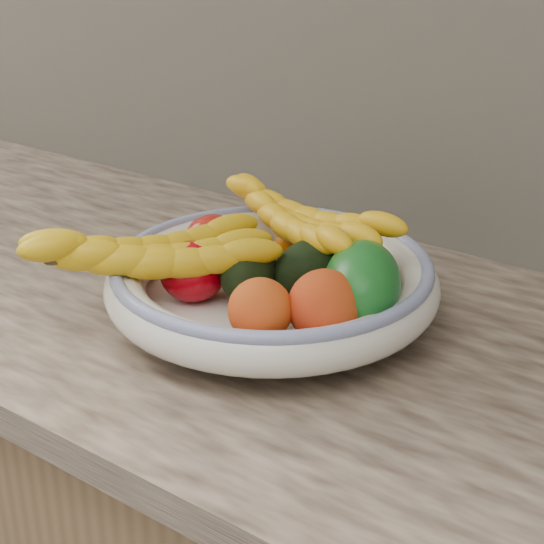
{
  "coord_description": "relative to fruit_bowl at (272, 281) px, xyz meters",
  "views": [
    {
      "loc": [
        0.52,
        0.94,
        1.36
      ],
      "look_at": [
        0.0,
        1.66,
        0.96
      ],
      "focal_mm": 55.0,
      "sensor_mm": 36.0,
      "label": 1
    }
  ],
  "objects": [
    {
      "name": "fruit_bowl",
      "position": [
        0.0,
        0.0,
        0.0
      ],
      "size": [
        0.39,
        0.39,
        0.08
      ],
      "color": "silver",
      "rests_on": "kitchen_counter"
    },
    {
      "name": "clementine_back_left",
      "position": [
        -0.04,
        0.09,
        0.01
      ],
      "size": [
        0.06,
        0.06,
        0.04
      ],
      "primitive_type": "ellipsoid",
      "rotation": [
        0.0,
        0.0,
        0.22
      ],
      "color": "orange",
      "rests_on": "fruit_bowl"
    },
    {
      "name": "clementine_back_right",
      "position": [
        0.04,
        0.12,
        0.01
      ],
      "size": [
        0.06,
        0.06,
        0.05
      ],
      "primitive_type": "ellipsoid",
      "rotation": [
        0.0,
        0.0,
        -0.14
      ],
      "color": "orange",
      "rests_on": "fruit_bowl"
    },
    {
      "name": "clementine_back_mid",
      "position": [
        0.0,
        0.08,
        0.01
      ],
      "size": [
        0.06,
        0.06,
        0.05
      ],
      "primitive_type": "ellipsoid",
      "rotation": [
        0.0,
        0.0,
        -0.17
      ],
      "color": "orange",
      "rests_on": "fruit_bowl"
    },
    {
      "name": "tomato_left",
      "position": [
        -0.11,
        0.03,
        0.01
      ],
      "size": [
        0.1,
        0.1,
        0.07
      ],
      "primitive_type": "ellipsoid",
      "rotation": [
        0.0,
        0.0,
        -0.38
      ],
      "color": "#AA160E",
      "rests_on": "fruit_bowl"
    },
    {
      "name": "tomato_near_left",
      "position": [
        -0.07,
        -0.06,
        0.01
      ],
      "size": [
        0.1,
        0.1,
        0.07
      ],
      "primitive_type": "ellipsoid",
      "rotation": [
        0.0,
        0.0,
        -0.31
      ],
      "color": "#A4030E",
      "rests_on": "fruit_bowl"
    },
    {
      "name": "avocado_center",
      "position": [
        -0.01,
        -0.03,
        0.02
      ],
      "size": [
        0.08,
        0.1,
        0.06
      ],
      "primitive_type": "ellipsoid",
      "rotation": [
        0.0,
        0.0,
        0.26
      ],
      "color": "black",
      "rests_on": "fruit_bowl"
    },
    {
      "name": "avocado_right",
      "position": [
        0.05,
        0.03,
        0.02
      ],
      "size": [
        0.12,
        0.14,
        0.08
      ],
      "primitive_type": "ellipsoid",
      "rotation": [
        0.0,
        0.0,
        -0.53
      ],
      "color": "black",
      "rests_on": "fruit_bowl"
    },
    {
      "name": "green_mango",
      "position": [
        0.12,
        0.0,
        0.03
      ],
      "size": [
        0.16,
        0.17,
        0.11
      ],
      "primitive_type": "ellipsoid",
      "rotation": [
        0.0,
        0.31,
        0.6
      ],
      "color": "#105618",
      "rests_on": "fruit_bowl"
    },
    {
      "name": "peach_front",
      "position": [
        0.05,
        -0.1,
        0.02
      ],
      "size": [
        0.08,
        0.08,
        0.07
      ],
      "primitive_type": "ellipsoid",
      "rotation": [
        0.0,
        0.0,
        -0.1
      ],
      "color": "orange",
      "rests_on": "fruit_bowl"
    },
    {
      "name": "peach_right",
      "position": [
        0.11,
        -0.05,
        0.02
      ],
      "size": [
        0.1,
        0.1,
        0.08
      ],
      "primitive_type": "ellipsoid",
      "rotation": [
        0.0,
        0.0,
        -0.24
      ],
      "color": "orange",
      "rests_on": "fruit_bowl"
    },
    {
      "name": "banana_bunch_back",
      "position": [
        -0.02,
        0.08,
        0.04
      ],
      "size": [
        0.31,
        0.18,
        0.08
      ],
      "primitive_type": null,
      "rotation": [
        0.0,
        0.0,
        -0.27
      ],
      "color": "yellow",
      "rests_on": "fruit_bowl"
    },
    {
      "name": "banana_bunch_front",
      "position": [
        -0.1,
        -0.09,
        0.03
      ],
      "size": [
        0.27,
        0.31,
        0.08
      ],
      "primitive_type": null,
      "rotation": [
        0.0,
        0.0,
        0.95
      ],
      "color": "gold",
      "rests_on": "fruit_bowl"
    }
  ]
}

